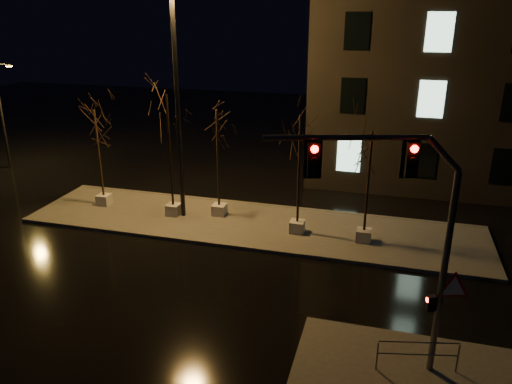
% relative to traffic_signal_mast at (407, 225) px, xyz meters
% --- Properties ---
extents(ground, '(90.00, 90.00, 0.00)m').
position_rel_traffic_signal_mast_xyz_m(ground, '(-6.77, 2.91, -4.70)').
color(ground, black).
rests_on(ground, ground).
extents(median, '(22.00, 5.00, 0.15)m').
position_rel_traffic_signal_mast_xyz_m(median, '(-6.77, 8.91, -4.63)').
color(median, '#4B4843').
rests_on(median, ground).
extents(tree_0, '(1.80, 1.80, 5.20)m').
position_rel_traffic_signal_mast_xyz_m(tree_0, '(-14.89, 9.16, -0.61)').
color(tree_0, '#BBB7AF').
rests_on(tree_0, median).
extents(tree_1, '(1.80, 1.80, 6.20)m').
position_rel_traffic_signal_mast_xyz_m(tree_1, '(-10.80, 8.88, 0.15)').
color(tree_1, '#BBB7AF').
rests_on(tree_1, median).
extents(tree_2, '(1.80, 1.80, 5.48)m').
position_rel_traffic_signal_mast_xyz_m(tree_2, '(-8.57, 9.46, -0.40)').
color(tree_2, '#BBB7AF').
rests_on(tree_2, median).
extents(tree_3, '(1.80, 1.80, 5.63)m').
position_rel_traffic_signal_mast_xyz_m(tree_3, '(-4.41, 8.48, -0.28)').
color(tree_3, '#BBB7AF').
rests_on(tree_3, median).
extents(tree_4, '(1.80, 1.80, 5.13)m').
position_rel_traffic_signal_mast_xyz_m(tree_4, '(-1.37, 8.34, -0.66)').
color(tree_4, '#BBB7AF').
rests_on(tree_4, median).
extents(traffic_signal_mast, '(5.50, 1.59, 6.93)m').
position_rel_traffic_signal_mast_xyz_m(traffic_signal_mast, '(0.00, 0.00, 0.00)').
color(traffic_signal_mast, '#54575B').
rests_on(traffic_signal_mast, sidewalk_corner).
extents(streetlight_main, '(2.64, 1.11, 10.76)m').
position_rel_traffic_signal_mast_xyz_m(streetlight_main, '(-10.29, 8.93, 1.66)').
color(streetlight_main, black).
rests_on(streetlight_main, median).
extents(streetlight_far, '(1.32, 0.45, 6.74)m').
position_rel_traffic_signal_mast_xyz_m(streetlight_far, '(-24.58, 13.72, -1.00)').
color(streetlight_far, black).
rests_on(streetlight_far, ground).
extents(guard_rail_a, '(2.26, 0.55, 1.00)m').
position_rel_traffic_signal_mast_xyz_m(guard_rail_a, '(0.69, 0.12, -3.90)').
color(guard_rail_a, '#54575B').
rests_on(guard_rail_a, sidewalk_corner).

